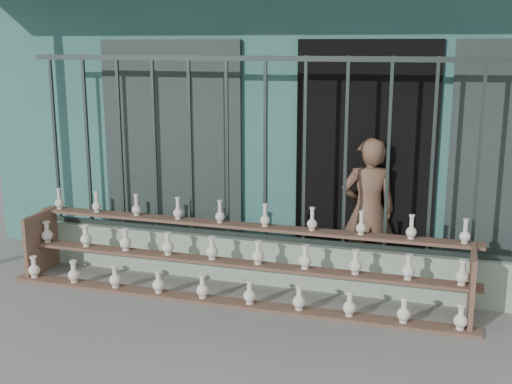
% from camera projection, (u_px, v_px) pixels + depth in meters
% --- Properties ---
extents(ground, '(60.00, 60.00, 0.00)m').
position_uv_depth(ground, '(220.00, 336.00, 5.29)').
color(ground, slate).
extents(workshop_building, '(7.40, 6.60, 3.21)m').
position_uv_depth(workshop_building, '(325.00, 98.00, 8.86)').
color(workshop_building, '#326A64').
rests_on(workshop_building, ground).
extents(parapet_wall, '(5.00, 0.20, 0.45)m').
position_uv_depth(parapet_wall, '(265.00, 261.00, 6.45)').
color(parapet_wall, '#9AB49A').
rests_on(parapet_wall, ground).
extents(security_fence, '(5.00, 0.04, 1.80)m').
position_uv_depth(security_fence, '(265.00, 150.00, 6.20)').
color(security_fence, '#283330').
rests_on(security_fence, parapet_wall).
extents(shelf_rack, '(4.50, 0.68, 0.85)m').
position_uv_depth(shelf_rack, '(234.00, 259.00, 6.09)').
color(shelf_rack, brown).
rests_on(shelf_rack, ground).
extents(elderly_woman, '(0.62, 0.50, 1.47)m').
position_uv_depth(elderly_woman, '(368.00, 211.00, 6.35)').
color(elderly_woman, brown).
rests_on(elderly_woman, ground).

